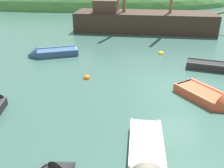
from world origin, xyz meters
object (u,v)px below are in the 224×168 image
object	(u,v)px
rowboat_far	(209,99)
buoy_orange	(87,78)
sailing_ship	(142,24)
rowboat_portside	(218,68)
rowboat_outer_left	(50,54)
rowboat_outer_right	(146,157)
buoy_yellow	(161,54)

from	to	relation	value
rowboat_far	buoy_orange	distance (m)	6.44
sailing_ship	rowboat_portside	world-z (taller)	sailing_ship
rowboat_outer_left	rowboat_portside	world-z (taller)	rowboat_outer_left
rowboat_outer_right	rowboat_portside	xyz separation A→B (m)	(5.21, 7.77, 0.01)
rowboat_portside	buoy_orange	world-z (taller)	rowboat_portside
sailing_ship	rowboat_far	size ratio (longest dim) A/B	5.04
rowboat_portside	rowboat_far	bearing A→B (deg)	-96.81
sailing_ship	buoy_yellow	distance (m)	7.34
rowboat_far	rowboat_outer_right	bearing A→B (deg)	-72.45
buoy_orange	sailing_ship	bearing A→B (deg)	69.98
rowboat_portside	buoy_yellow	distance (m)	4.22
sailing_ship	rowboat_outer_right	xyz separation A→B (m)	(-1.69, -18.12, -0.54)
buoy_orange	buoy_yellow	world-z (taller)	buoy_yellow
rowboat_portside	rowboat_far	world-z (taller)	rowboat_far
rowboat_far	buoy_yellow	xyz separation A→B (m)	(-1.02, 6.98, -0.13)
sailing_ship	rowboat_portside	xyz separation A→B (m)	(3.52, -10.35, -0.53)
rowboat_far	buoy_orange	bearing A→B (deg)	-145.44
sailing_ship	rowboat_portside	bearing A→B (deg)	-64.14
buoy_yellow	rowboat_outer_right	bearing A→B (deg)	-102.05
sailing_ship	rowboat_far	world-z (taller)	sailing_ship
rowboat_outer_right	rowboat_outer_left	world-z (taller)	rowboat_outer_left
rowboat_outer_right	buoy_yellow	bearing A→B (deg)	173.16
rowboat_outer_left	buoy_yellow	distance (m)	7.88
sailing_ship	rowboat_outer_right	distance (m)	18.20
sailing_ship	rowboat_outer_left	size ratio (longest dim) A/B	4.39
rowboat_portside	buoy_orange	xyz separation A→B (m)	(-7.77, -1.31, -0.14)
rowboat_outer_right	rowboat_portside	world-z (taller)	rowboat_outer_right
sailing_ship	rowboat_far	bearing A→B (deg)	-76.34
rowboat_portside	buoy_orange	distance (m)	7.88
rowboat_far	rowboat_portside	bearing A→B (deg)	122.80
rowboat_outer_right	buoy_orange	world-z (taller)	rowboat_outer_right
buoy_orange	rowboat_far	bearing A→B (deg)	-23.84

